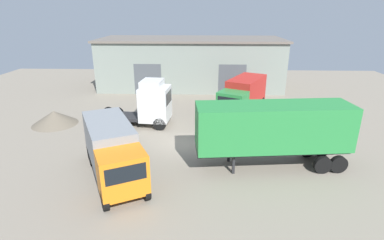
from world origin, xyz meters
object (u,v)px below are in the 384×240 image
object	(u,v)px
box_truck_green	(243,94)
box_truck_orange	(112,148)
gravel_pile	(54,118)
tractor_unit_white	(149,104)
container_trailer_green	(274,128)

from	to	relation	value
box_truck_green	box_truck_orange	size ratio (longest dim) A/B	0.98
gravel_pile	box_truck_green	bearing A→B (deg)	12.11
box_truck_green	gravel_pile	distance (m)	17.23
tractor_unit_white	box_truck_orange	distance (m)	8.67
tractor_unit_white	container_trailer_green	distance (m)	11.47
container_trailer_green	box_truck_green	bearing A→B (deg)	-92.91
container_trailer_green	tractor_unit_white	bearing A→B (deg)	-44.15
tractor_unit_white	gravel_pile	world-z (taller)	tractor_unit_white
box_truck_green	box_truck_orange	bearing A→B (deg)	-9.70
box_truck_orange	container_trailer_green	bearing A→B (deg)	72.51
tractor_unit_white	container_trailer_green	size ratio (longest dim) A/B	0.70
tractor_unit_white	gravel_pile	xyz separation A→B (m)	(-8.36, -0.18, -1.27)
container_trailer_green	box_truck_green	size ratio (longest dim) A/B	1.32
box_truck_green	box_truck_orange	xyz separation A→B (m)	(-9.15, -12.06, -0.07)
box_truck_green	gravel_pile	xyz separation A→B (m)	(-16.80, -3.61, -1.29)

